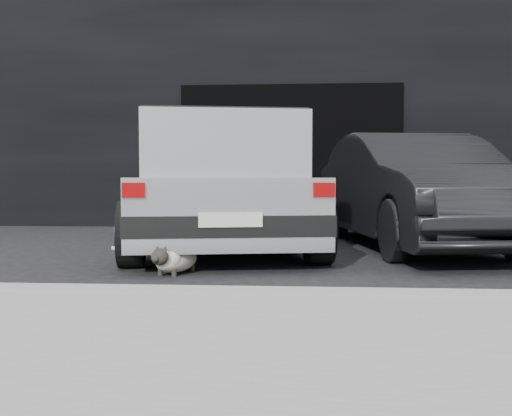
# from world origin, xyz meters

# --- Properties ---
(ground) EXTENTS (80.00, 80.00, 0.00)m
(ground) POSITION_xyz_m (0.00, 0.00, 0.00)
(ground) COLOR black
(ground) RESTS_ON ground
(building_facade) EXTENTS (34.00, 4.00, 5.00)m
(building_facade) POSITION_xyz_m (1.00, 6.00, 2.50)
(building_facade) COLOR black
(building_facade) RESTS_ON ground
(garage_opening) EXTENTS (4.00, 0.10, 2.60)m
(garage_opening) POSITION_xyz_m (1.00, 3.99, 1.30)
(garage_opening) COLOR black
(garage_opening) RESTS_ON ground
(curb) EXTENTS (18.00, 0.25, 0.12)m
(curb) POSITION_xyz_m (1.00, -2.60, 0.06)
(curb) COLOR gray
(curb) RESTS_ON ground
(sidewalk) EXTENTS (18.00, 2.20, 0.11)m
(sidewalk) POSITION_xyz_m (1.00, -3.80, 0.06)
(sidewalk) COLOR gray
(sidewalk) RESTS_ON ground
(silver_hatchback) EXTENTS (2.75, 4.62, 1.60)m
(silver_hatchback) POSITION_xyz_m (0.16, 0.65, 0.87)
(silver_hatchback) COLOR silver
(silver_hatchback) RESTS_ON ground
(second_car) EXTENTS (2.24, 4.65, 1.47)m
(second_car) POSITION_xyz_m (2.61, 0.96, 0.73)
(second_car) COLOR black
(second_car) RESTS_ON ground
(cat_siamese) EXTENTS (0.45, 0.82, 0.29)m
(cat_siamese) POSITION_xyz_m (-0.01, -1.30, 0.13)
(cat_siamese) COLOR beige
(cat_siamese) RESTS_ON ground
(cat_white) EXTENTS (0.81, 0.28, 0.38)m
(cat_white) POSITION_xyz_m (-0.37, -0.52, 0.18)
(cat_white) COLOR silver
(cat_white) RESTS_ON ground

